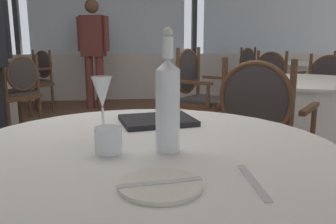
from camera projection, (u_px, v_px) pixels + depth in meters
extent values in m
plane|color=brown|center=(101.00, 183.00, 2.62)|extent=(13.83, 13.83, 0.00)
cube|color=silver|center=(110.00, 77.00, 6.40)|extent=(10.15, 0.12, 0.85)
cube|color=silver|center=(108.00, 3.00, 6.16)|extent=(2.80, 0.02, 1.80)
cube|color=#333338|center=(15.00, 2.00, 5.92)|extent=(0.08, 0.14, 1.80)
cube|color=silver|center=(275.00, 6.00, 6.60)|extent=(2.80, 0.02, 1.80)
cube|color=#333338|center=(194.00, 4.00, 6.36)|extent=(0.08, 0.14, 1.80)
cylinder|color=white|center=(146.00, 150.00, 1.05)|extent=(1.20, 1.20, 0.02)
cylinder|color=silver|center=(160.00, 185.00, 0.76)|extent=(0.19, 0.19, 0.01)
cube|color=silver|center=(160.00, 183.00, 0.75)|extent=(0.19, 0.04, 0.00)
cube|color=silver|center=(253.00, 181.00, 0.78)|extent=(0.03, 0.20, 0.00)
cylinder|color=white|center=(168.00, 111.00, 0.98)|extent=(0.07, 0.07, 0.24)
cone|color=white|center=(168.00, 64.00, 0.96)|extent=(0.07, 0.07, 0.03)
cylinder|color=white|center=(168.00, 48.00, 0.95)|extent=(0.03, 0.03, 0.06)
sphere|color=silver|center=(168.00, 32.00, 0.94)|extent=(0.03, 0.03, 0.03)
cylinder|color=white|center=(104.00, 137.00, 1.15)|extent=(0.06, 0.06, 0.00)
cylinder|color=white|center=(103.00, 122.00, 1.14)|extent=(0.01, 0.01, 0.10)
cone|color=white|center=(102.00, 92.00, 1.12)|extent=(0.07, 0.07, 0.10)
cylinder|color=white|center=(108.00, 140.00, 0.98)|extent=(0.08, 0.08, 0.08)
cube|color=black|center=(157.00, 120.00, 1.35)|extent=(0.31, 0.26, 0.02)
cube|color=brown|center=(13.00, 96.00, 3.91)|extent=(0.65, 0.65, 0.05)
cube|color=#383333|center=(13.00, 93.00, 3.90)|extent=(0.60, 0.60, 0.04)
cylinder|color=brown|center=(20.00, 112.00, 4.23)|extent=(0.04, 0.04, 0.43)
cylinder|color=brown|center=(9.00, 122.00, 3.69)|extent=(0.04, 0.04, 0.43)
cylinder|color=brown|center=(41.00, 116.00, 4.02)|extent=(0.04, 0.04, 0.43)
cylinder|color=brown|center=(5.00, 77.00, 3.59)|extent=(0.04, 0.04, 0.45)
cylinder|color=brown|center=(37.00, 74.00, 3.92)|extent=(0.04, 0.04, 0.45)
ellipsoid|color=#383333|center=(22.00, 74.00, 3.74)|extent=(0.29, 0.33, 0.38)
torus|color=brown|center=(22.00, 74.00, 3.74)|extent=(0.28, 0.32, 0.39)
cube|color=brown|center=(29.00, 73.00, 4.08)|extent=(0.30, 0.27, 0.03)
cylinder|color=brown|center=(23.00, 82.00, 4.17)|extent=(0.03, 0.03, 0.22)
cube|color=brown|center=(32.00, 85.00, 5.13)|extent=(0.65, 0.65, 0.05)
cube|color=#383333|center=(32.00, 82.00, 5.12)|extent=(0.60, 0.60, 0.04)
cylinder|color=brown|center=(30.00, 103.00, 4.90)|extent=(0.04, 0.04, 0.41)
cylinder|color=brown|center=(13.00, 100.00, 5.11)|extent=(0.04, 0.04, 0.41)
cylinder|color=brown|center=(53.00, 99.00, 5.23)|extent=(0.04, 0.04, 0.41)
cylinder|color=brown|center=(36.00, 97.00, 5.44)|extent=(0.04, 0.04, 0.41)
cylinder|color=brown|center=(51.00, 66.00, 5.13)|extent=(0.04, 0.04, 0.48)
cylinder|color=brown|center=(34.00, 65.00, 5.34)|extent=(0.04, 0.04, 0.48)
ellipsoid|color=#383333|center=(43.00, 64.00, 5.24)|extent=(0.33, 0.29, 0.41)
torus|color=brown|center=(43.00, 64.00, 5.24)|extent=(0.34, 0.30, 0.42)
cube|color=brown|center=(40.00, 69.00, 4.93)|extent=(0.27, 0.30, 0.03)
cylinder|color=brown|center=(32.00, 77.00, 4.83)|extent=(0.03, 0.03, 0.22)
cube|color=brown|center=(19.00, 68.00, 5.19)|extent=(0.27, 0.30, 0.03)
cylinder|color=brown|center=(11.00, 76.00, 5.10)|extent=(0.03, 0.03, 0.22)
cylinder|color=white|center=(314.00, 64.00, 5.10)|extent=(1.29, 1.29, 0.02)
cylinder|color=white|center=(312.00, 89.00, 5.18)|extent=(1.25, 1.25, 0.73)
cube|color=brown|center=(278.00, 90.00, 4.52)|extent=(0.64, 0.64, 0.05)
cube|color=#383333|center=(278.00, 87.00, 4.51)|extent=(0.59, 0.59, 0.04)
cylinder|color=brown|center=(272.00, 104.00, 4.85)|extent=(0.04, 0.04, 0.41)
cylinder|color=brown|center=(298.00, 108.00, 4.55)|extent=(0.04, 0.04, 0.41)
cylinder|color=brown|center=(256.00, 107.00, 4.58)|extent=(0.04, 0.04, 0.41)
cylinder|color=brown|center=(283.00, 112.00, 4.29)|extent=(0.04, 0.04, 0.41)
cylinder|color=brown|center=(258.00, 70.00, 4.48)|extent=(0.04, 0.04, 0.49)
cylinder|color=brown|center=(286.00, 71.00, 4.19)|extent=(0.04, 0.04, 0.49)
ellipsoid|color=#383333|center=(271.00, 69.00, 4.32)|extent=(0.26, 0.35, 0.41)
torus|color=brown|center=(271.00, 69.00, 4.32)|extent=(0.26, 0.37, 0.43)
cube|color=brown|center=(264.00, 70.00, 4.67)|extent=(0.33, 0.23, 0.03)
cylinder|color=brown|center=(269.00, 78.00, 4.78)|extent=(0.03, 0.03, 0.22)
cube|color=brown|center=(298.00, 73.00, 4.30)|extent=(0.33, 0.23, 0.03)
cylinder|color=brown|center=(303.00, 81.00, 4.42)|extent=(0.03, 0.03, 0.22)
cylinder|color=brown|center=(321.00, 93.00, 5.87)|extent=(0.04, 0.04, 0.41)
cylinder|color=brown|center=(331.00, 91.00, 6.13)|extent=(0.04, 0.04, 0.41)
cylinder|color=brown|center=(334.00, 64.00, 6.04)|extent=(0.04, 0.04, 0.45)
cube|color=brown|center=(326.00, 64.00, 5.93)|extent=(0.33, 0.23, 0.03)
cylinder|color=brown|center=(321.00, 71.00, 5.86)|extent=(0.03, 0.03, 0.22)
cube|color=brown|center=(257.00, 78.00, 5.88)|extent=(0.64, 0.64, 0.05)
cube|color=#383333|center=(257.00, 76.00, 5.87)|extent=(0.59, 0.59, 0.04)
cylinder|color=brown|center=(273.00, 92.00, 5.91)|extent=(0.04, 0.04, 0.42)
cylinder|color=brown|center=(260.00, 94.00, 5.65)|extent=(0.04, 0.04, 0.42)
cylinder|color=brown|center=(253.00, 90.00, 6.20)|extent=(0.04, 0.04, 0.42)
cylinder|color=brown|center=(240.00, 92.00, 5.94)|extent=(0.04, 0.04, 0.42)
cylinder|color=brown|center=(255.00, 61.00, 6.10)|extent=(0.04, 0.04, 0.50)
cylinder|color=brown|center=(241.00, 62.00, 5.84)|extent=(0.04, 0.04, 0.50)
ellipsoid|color=#383333|center=(247.00, 60.00, 5.97)|extent=(0.35, 0.26, 0.42)
torus|color=brown|center=(247.00, 60.00, 5.97)|extent=(0.38, 0.27, 0.43)
cube|color=brown|center=(267.00, 64.00, 5.98)|extent=(0.23, 0.33, 0.03)
cylinder|color=brown|center=(274.00, 70.00, 5.90)|extent=(0.03, 0.03, 0.22)
cube|color=brown|center=(250.00, 65.00, 5.65)|extent=(0.23, 0.33, 0.03)
cylinder|color=brown|center=(257.00, 72.00, 5.57)|extent=(0.03, 0.03, 0.22)
cylinder|color=white|center=(304.00, 81.00, 2.88)|extent=(1.20, 1.20, 0.02)
cylinder|color=white|center=(301.00, 124.00, 2.95)|extent=(1.16, 1.16, 0.73)
cube|color=brown|center=(205.00, 104.00, 3.46)|extent=(0.65, 0.65, 0.05)
cube|color=#383333|center=(205.00, 100.00, 3.45)|extent=(0.60, 0.60, 0.04)
cylinder|color=brown|center=(231.00, 126.00, 3.56)|extent=(0.04, 0.04, 0.42)
cylinder|color=brown|center=(213.00, 134.00, 3.23)|extent=(0.04, 0.04, 0.42)
cylinder|color=brown|center=(197.00, 121.00, 3.78)|extent=(0.04, 0.04, 0.42)
cylinder|color=brown|center=(178.00, 128.00, 3.46)|extent=(0.04, 0.04, 0.42)
cylinder|color=brown|center=(198.00, 73.00, 3.67)|extent=(0.04, 0.04, 0.54)
cylinder|color=brown|center=(178.00, 76.00, 3.35)|extent=(0.04, 0.04, 0.54)
ellipsoid|color=#383333|center=(187.00, 71.00, 3.51)|extent=(0.30, 0.32, 0.45)
torus|color=brown|center=(187.00, 71.00, 3.51)|extent=(0.34, 0.36, 0.46)
cube|color=brown|center=(219.00, 78.00, 3.60)|extent=(0.30, 0.28, 0.03)
cylinder|color=brown|center=(231.00, 89.00, 3.54)|extent=(0.03, 0.03, 0.22)
cube|color=brown|center=(195.00, 82.00, 3.20)|extent=(0.30, 0.28, 0.03)
cylinder|color=brown|center=(208.00, 95.00, 3.14)|extent=(0.03, 0.03, 0.22)
cube|color=brown|center=(265.00, 142.00, 2.18)|extent=(0.65, 0.65, 0.05)
cube|color=#383333|center=(265.00, 136.00, 2.17)|extent=(0.60, 0.60, 0.04)
cylinder|color=brown|center=(245.00, 162.00, 2.50)|extent=(0.04, 0.04, 0.41)
cylinder|color=brown|center=(302.00, 173.00, 2.28)|extent=(0.04, 0.04, 0.41)
cylinder|color=brown|center=(221.00, 179.00, 2.18)|extent=(0.04, 0.04, 0.41)
cylinder|color=brown|center=(285.00, 195.00, 1.96)|extent=(0.04, 0.04, 0.41)
cylinder|color=brown|center=(224.00, 100.00, 2.07)|extent=(0.04, 0.04, 0.52)
cylinder|color=brown|center=(291.00, 107.00, 1.85)|extent=(0.04, 0.04, 0.52)
ellipsoid|color=#383333|center=(255.00, 99.00, 1.95)|extent=(0.32, 0.30, 0.43)
torus|color=brown|center=(255.00, 99.00, 1.95)|extent=(0.35, 0.32, 0.44)
cube|color=brown|center=(231.00, 100.00, 2.29)|extent=(0.28, 0.30, 0.03)
cylinder|color=brown|center=(239.00, 113.00, 2.42)|extent=(0.03, 0.03, 0.22)
cube|color=brown|center=(310.00, 109.00, 2.01)|extent=(0.28, 0.30, 0.03)
cylinder|color=brown|center=(313.00, 122.00, 2.15)|extent=(0.03, 0.03, 0.22)
cube|color=brown|center=(323.00, 101.00, 3.70)|extent=(0.65, 0.65, 0.05)
cube|color=#383333|center=(323.00, 97.00, 3.69)|extent=(0.60, 0.60, 0.04)
cylinder|color=brown|center=(297.00, 123.00, 3.69)|extent=(0.04, 0.04, 0.41)
cylinder|color=brown|center=(306.00, 117.00, 4.02)|extent=(0.04, 0.04, 0.41)
cylinder|color=brown|center=(310.00, 75.00, 3.92)|extent=(0.04, 0.04, 0.48)
ellipsoid|color=#383333|center=(329.00, 73.00, 3.81)|extent=(0.32, 0.30, 0.40)
torus|color=brown|center=(329.00, 73.00, 3.81)|extent=(0.33, 0.30, 0.41)
cube|color=brown|center=(300.00, 78.00, 3.77)|extent=(0.28, 0.30, 0.03)
cylinder|color=brown|center=(296.00, 89.00, 3.68)|extent=(0.03, 0.03, 0.22)
cylinder|color=black|center=(5.00, 30.00, 3.18)|extent=(0.09, 0.09, 0.53)
cylinder|color=brown|center=(100.00, 83.00, 5.50)|extent=(0.13, 0.13, 0.84)
cylinder|color=brown|center=(90.00, 82.00, 5.53)|extent=(0.13, 0.13, 0.84)
cube|color=brown|center=(93.00, 36.00, 5.37)|extent=(0.41, 0.31, 0.63)
sphere|color=brown|center=(92.00, 6.00, 5.28)|extent=(0.22, 0.22, 0.22)
cylinder|color=brown|center=(106.00, 34.00, 5.32)|extent=(0.09, 0.09, 0.54)
cylinder|color=brown|center=(80.00, 34.00, 5.41)|extent=(0.09, 0.09, 0.54)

